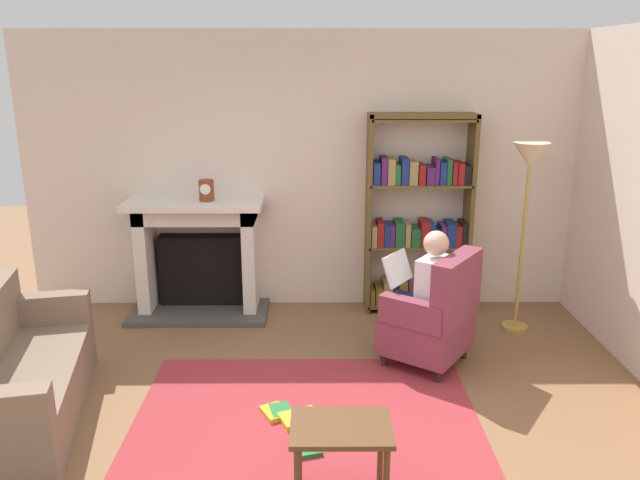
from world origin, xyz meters
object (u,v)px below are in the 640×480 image
at_px(bookshelf, 418,221).
at_px(sofa_floral, 14,379).
at_px(seated_reader, 422,291).
at_px(floor_lamp, 529,173).
at_px(armchair_reading, 434,317).
at_px(fireplace, 199,253).
at_px(mantel_clock, 206,190).
at_px(side_table, 341,438).

bearing_deg(bookshelf, sofa_floral, -146.59).
distance_m(seated_reader, sofa_floral, 3.07).
bearing_deg(floor_lamp, armchair_reading, -141.61).
bearing_deg(fireplace, bookshelf, 0.98).
relative_size(seated_reader, sofa_floral, 0.63).
bearing_deg(sofa_floral, mantel_clock, -40.59).
relative_size(bookshelf, seated_reader, 1.71).
bearing_deg(bookshelf, seated_reader, -96.82).
bearing_deg(mantel_clock, fireplace, 141.99).
distance_m(fireplace, floor_lamp, 3.17).
distance_m(fireplace, bookshelf, 2.17).
distance_m(sofa_floral, floor_lamp, 4.37).
height_order(mantel_clock, armchair_reading, mantel_clock).
relative_size(armchair_reading, seated_reader, 0.85).
bearing_deg(armchair_reading, bookshelf, -146.81).
relative_size(seated_reader, floor_lamp, 0.66).
relative_size(bookshelf, sofa_floral, 1.07).
height_order(fireplace, armchair_reading, fireplace).
xyz_separation_m(fireplace, seated_reader, (2.01, -1.10, 0.02)).
bearing_deg(seated_reader, side_table, 12.38).
bearing_deg(side_table, armchair_reading, 63.72).
bearing_deg(fireplace, floor_lamp, -8.56).
bearing_deg(bookshelf, mantel_clock, -176.16).
height_order(fireplace, seated_reader, fireplace).
bearing_deg(side_table, sofa_floral, 159.07).
bearing_deg(fireplace, side_table, -65.50).
relative_size(fireplace, bookshelf, 0.69).
relative_size(armchair_reading, floor_lamp, 0.56).
xyz_separation_m(sofa_floral, floor_lamp, (3.93, 1.53, 1.15)).
bearing_deg(side_table, seated_reader, 67.28).
xyz_separation_m(fireplace, armchair_reading, (2.11, -1.17, -0.18)).
height_order(fireplace, floor_lamp, floor_lamp).
xyz_separation_m(mantel_clock, floor_lamp, (2.89, -0.35, 0.23)).
bearing_deg(fireplace, armchair_reading, -29.07).
bearing_deg(bookshelf, armchair_reading, -91.91).
bearing_deg(fireplace, sofa_floral, -114.81).
bearing_deg(side_table, bookshelf, 73.32).
relative_size(side_table, floor_lamp, 0.32).
bearing_deg(mantel_clock, side_table, -66.93).
bearing_deg(armchair_reading, sofa_floral, -39.86).
relative_size(mantel_clock, seated_reader, 0.17).
distance_m(seated_reader, floor_lamp, 1.47).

